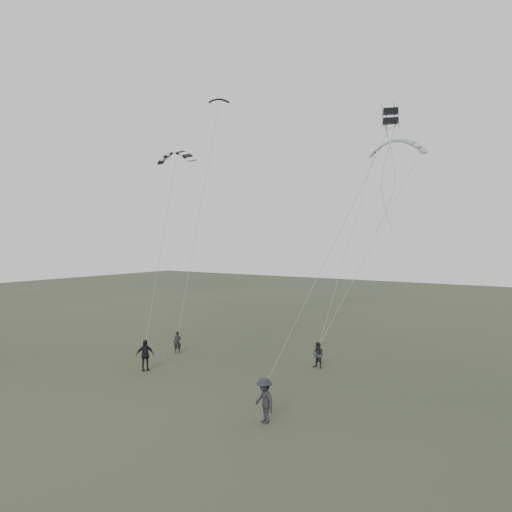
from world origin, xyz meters
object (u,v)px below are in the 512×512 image
Objects in this scene: kite_striped at (176,152)px; kite_box at (390,116)px; flyer_left at (178,342)px; kite_pale_large at (397,140)px; flyer_center at (145,355)px; flyer_right at (318,355)px; kite_dark_small at (219,99)px; flyer_far at (264,400)px.

kite_striped is 15.48m from kite_box.
flyer_left is 0.37× the size of kite_pale_large.
kite_striped is (-0.90, 3.76, 12.80)m from flyer_center.
flyer_right is at bearing 120.50° from kite_box.
kite_pale_large reaches higher than kite_striped.
kite_pale_large is (12.79, 4.24, -3.91)m from kite_dark_small.
flyer_right is 0.99× the size of kite_dark_small.
flyer_right is 0.82× the size of flyer_far.
kite_dark_small is 2.23× the size of kite_box.
flyer_far is 1.21× the size of kite_dark_small.
kite_box is (6.01, -4.69, 12.83)m from flyer_right.
flyer_far is at bearing -149.75° from kite_box.
kite_striped reaches higher than kite_box.
flyer_far is 0.48× the size of kite_pale_large.
flyer_left is at bearing 125.26° from kite_striped.
kite_striped is (-11.54, 6.92, 12.76)m from flyer_far.
kite_box reaches higher than flyer_right.
flyer_right is at bearing 129.55° from flyer_far.
flyer_left is 21.11m from kite_pale_large.
kite_pale_large is 5.61× the size of kite_box.
kite_pale_large reaches higher than flyer_right.
flyer_center is 19.30m from kite_box.
kite_striped is at bearing -144.95° from kite_pale_large.
flyer_far reaches higher than flyer_left.
flyer_far is 2.70× the size of kite_box.
kite_dark_small is at bearing 160.63° from flyer_far.
flyer_far is (12.20, -7.70, 0.23)m from flyer_left.
flyer_center is (1.57, -4.55, 0.19)m from flyer_left.
kite_striped is at bearing -112.20° from kite_dark_small.
flyer_left is at bearing 174.23° from flyer_far.
kite_pale_large reaches higher than flyer_far.
kite_box is (3.80, 4.83, 12.65)m from flyer_far.
kite_box is at bearing -49.29° from flyer_center.
kite_dark_small is (-0.62, 5.51, 18.14)m from flyer_left.
flyer_left is at bearing 148.28° from kite_box.
flyer_left is 2.07× the size of kite_box.
flyer_left is 0.80× the size of flyer_center.
flyer_far is 0.70× the size of kite_striped.
flyer_far is 18.54m from kite_striped.
flyer_center is 0.46× the size of kite_pale_large.
kite_box is at bearing -12.86° from kite_striped.
flyer_far is at bearing -67.89° from flyer_right.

